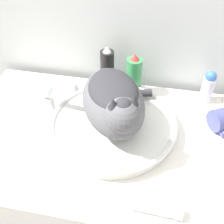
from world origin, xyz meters
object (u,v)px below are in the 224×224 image
(cream_tube, at_px, (157,209))
(deodorant_stick, at_px, (208,87))
(spray_bottle_trigger, at_px, (134,75))
(cat, at_px, (114,101))
(faucet, at_px, (51,98))
(hairspray_can_black, at_px, (107,70))

(cream_tube, bearing_deg, deodorant_stick, 73.95)
(spray_bottle_trigger, relative_size, cream_tube, 1.24)
(cat, xyz_separation_m, faucet, (-0.23, 0.05, -0.07))
(hairspray_can_black, bearing_deg, spray_bottle_trigger, 0.00)
(cat, bearing_deg, deodorant_stick, 103.27)
(deodorant_stick, bearing_deg, cat, -142.70)
(faucet, distance_m, hairspray_can_black, 0.24)
(cat, xyz_separation_m, spray_bottle_trigger, (0.03, 0.23, -0.06))
(cat, distance_m, spray_bottle_trigger, 0.24)
(cat, relative_size, cream_tube, 2.54)
(deodorant_stick, xyz_separation_m, hairspray_can_black, (-0.38, 0.00, 0.02))
(cat, bearing_deg, cream_tube, 8.14)
(hairspray_can_black, distance_m, cream_tube, 0.55)
(faucet, relative_size, spray_bottle_trigger, 0.92)
(faucet, distance_m, deodorant_stick, 0.57)
(cat, xyz_separation_m, hairspray_can_black, (-0.07, 0.23, -0.05))
(hairspray_can_black, bearing_deg, deodorant_stick, 0.00)
(deodorant_stick, bearing_deg, spray_bottle_trigger, 180.00)
(cat, height_order, faucet, cat)
(cream_tube, bearing_deg, spray_bottle_trigger, 105.06)
(faucet, height_order, spray_bottle_trigger, spray_bottle_trigger)
(faucet, distance_m, spray_bottle_trigger, 0.32)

